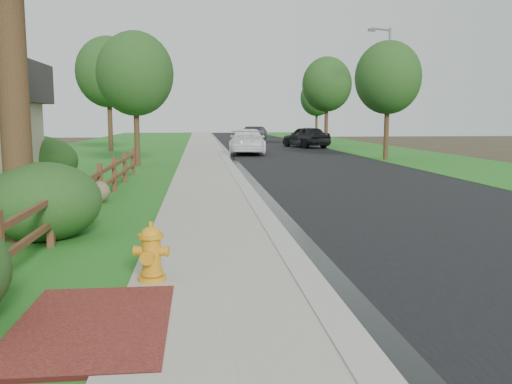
{
  "coord_description": "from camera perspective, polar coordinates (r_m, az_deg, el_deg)",
  "views": [
    {
      "loc": [
        -1.06,
        -6.61,
        2.24
      ],
      "look_at": [
        0.13,
        4.61,
        0.71
      ],
      "focal_mm": 38.0,
      "sensor_mm": 36.0,
      "label": 1
    }
  ],
  "objects": [
    {
      "name": "curb",
      "position": [
        41.69,
        -4.05,
        4.73
      ],
      "size": [
        0.4,
        90.0,
        0.12
      ],
      "primitive_type": "cube",
      "color": "gray",
      "rests_on": "ground"
    },
    {
      "name": "road",
      "position": [
        42.05,
        1.7,
        4.7
      ],
      "size": [
        8.0,
        90.0,
        0.02
      ],
      "primitive_type": "cube",
      "color": "black",
      "rests_on": "ground"
    },
    {
      "name": "tree_far_right",
      "position": [
        55.58,
        6.42,
        9.81
      ],
      "size": [
        3.33,
        3.33,
        6.14
      ],
      "color": "#352815",
      "rests_on": "ground"
    },
    {
      "name": "dark_car_mid",
      "position": [
        42.2,
        5.27,
        5.81
      ],
      "size": [
        3.43,
        5.17,
        1.64
      ],
      "primitive_type": "imported",
      "rotation": [
        0.0,
        0.0,
        3.48
      ],
      "color": "black",
      "rests_on": "road"
    },
    {
      "name": "tree_mid_right",
      "position": [
        43.51,
        7.47,
        11.16
      ],
      "size": [
        3.88,
        3.88,
        7.03
      ],
      "color": "#352815",
      "rests_on": "ground"
    },
    {
      "name": "dark_car_far",
      "position": [
        51.35,
        -0.27,
        6.08
      ],
      "size": [
        3.05,
        4.72,
        1.47
      ],
      "primitive_type": "imported",
      "rotation": [
        0.0,
        0.0,
        -0.37
      ],
      "color": "black",
      "rests_on": "road"
    },
    {
      "name": "tree_near_right",
      "position": [
        30.16,
        13.73,
        11.6
      ],
      "size": [
        3.52,
        3.52,
        6.33
      ],
      "color": "#352815",
      "rests_on": "ground"
    },
    {
      "name": "fire_hydrant",
      "position": [
        7.35,
        -10.96,
        -6.4
      ],
      "size": [
        0.52,
        0.42,
        0.79
      ],
      "color": "orange",
      "rests_on": "sidewalk"
    },
    {
      "name": "grass_strip",
      "position": [
        41.7,
        -8.46,
        4.62
      ],
      "size": [
        1.6,
        90.0,
        0.06
      ],
      "primitive_type": "cube",
      "color": "#28611B",
      "rests_on": "ground"
    },
    {
      "name": "shrub_b",
      "position": [
        10.65,
        -21.46,
        -0.96
      ],
      "size": [
        2.4,
        2.4,
        1.46
      ],
      "primitive_type": "ellipsoid",
      "rotation": [
        0.0,
        0.0,
        0.17
      ],
      "color": "#1E4318",
      "rests_on": "ground"
    },
    {
      "name": "ranch_fence",
      "position": [
        13.35,
        -16.98,
        0.42
      ],
      "size": [
        0.12,
        16.92,
        1.1
      ],
      "color": "#54331C",
      "rests_on": "ground"
    },
    {
      "name": "sidewalk",
      "position": [
        41.67,
        -5.84,
        4.69
      ],
      "size": [
        2.2,
        90.0,
        0.1
      ],
      "primitive_type": "cube",
      "color": "#9C9488",
      "rests_on": "ground"
    },
    {
      "name": "tree_near_left",
      "position": [
        25.92,
        -12.61,
        12.03
      ],
      "size": [
        3.5,
        3.5,
        6.2
      ],
      "color": "#352815",
      "rests_on": "ground"
    },
    {
      "name": "wet_gutter",
      "position": [
        41.71,
        -3.57,
        4.68
      ],
      "size": [
        0.5,
        90.0,
        0.0
      ],
      "primitive_type": "cube",
      "color": "black",
      "rests_on": "road"
    },
    {
      "name": "boulder",
      "position": [
        14.64,
        -17.19,
        0.02
      ],
      "size": [
        1.14,
        0.88,
        0.73
      ],
      "primitive_type": "ellipsoid",
      "rotation": [
        0.0,
        0.0,
        0.06
      ],
      "color": "brown",
      "rests_on": "ground"
    },
    {
      "name": "brick_patch",
      "position": [
        6.13,
        -16.85,
        -13.5
      ],
      "size": [
        1.6,
        2.4,
        0.11
      ],
      "primitive_type": "cube",
      "color": "maroon",
      "rests_on": "ground"
    },
    {
      "name": "ground",
      "position": [
        7.06,
        2.94,
        -10.78
      ],
      "size": [
        120.0,
        120.0,
        0.0
      ],
      "primitive_type": "plane",
      "color": "#342A1C"
    },
    {
      "name": "shrub_d",
      "position": [
        19.33,
        -21.82,
        3.02
      ],
      "size": [
        3.0,
        3.0,
        1.67
      ],
      "primitive_type": "ellipsoid",
      "rotation": [
        0.0,
        0.0,
        -0.26
      ],
      "color": "#1E4318",
      "rests_on": "ground"
    },
    {
      "name": "tree_mid_left",
      "position": [
        38.39,
        -15.28,
        12.06
      ],
      "size": [
        4.3,
        4.3,
        7.69
      ],
      "color": "#352815",
      "rests_on": "ground"
    },
    {
      "name": "streetlight",
      "position": [
        38.94,
        13.59,
        11.21
      ],
      "size": [
        1.86,
        0.84,
        8.37
      ],
      "color": "slate",
      "rests_on": "ground"
    },
    {
      "name": "lawn_near",
      "position": [
        42.24,
        -15.55,
        4.45
      ],
      "size": [
        9.0,
        90.0,
        0.04
      ],
      "primitive_type": "cube",
      "color": "#28611B",
      "rests_on": "ground"
    },
    {
      "name": "white_suv",
      "position": [
        34.16,
        -0.91,
        5.34
      ],
      "size": [
        2.68,
        5.62,
        1.58
      ],
      "primitive_type": "imported",
      "rotation": [
        0.0,
        0.0,
        3.06
      ],
      "color": "white",
      "rests_on": "road"
    },
    {
      "name": "verge_far",
      "position": [
        43.52,
        10.77,
        4.68
      ],
      "size": [
        6.0,
        90.0,
        0.04
      ],
      "primitive_type": "cube",
      "color": "#28611B",
      "rests_on": "ground"
    }
  ]
}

